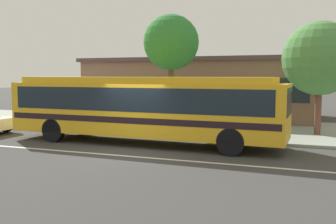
# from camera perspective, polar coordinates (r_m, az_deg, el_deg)

# --- Properties ---
(ground_plane) EXTENTS (120.00, 120.00, 0.00)m
(ground_plane) POSITION_cam_1_polar(r_m,az_deg,el_deg) (14.50, -5.81, -5.83)
(ground_plane) COLOR #3B3B39
(sidewalk_slab) EXTENTS (60.00, 8.00, 0.12)m
(sidewalk_slab) POSITION_cam_1_polar(r_m,az_deg,el_deg) (20.97, 2.66, -2.14)
(sidewalk_slab) COLOR #969F93
(sidewalk_slab) RESTS_ON ground_plane
(lane_stripe_center) EXTENTS (56.00, 0.16, 0.01)m
(lane_stripe_center) POSITION_cam_1_polar(r_m,az_deg,el_deg) (13.80, -7.28, -6.41)
(lane_stripe_center) COLOR silver
(lane_stripe_center) RESTS_ON ground_plane
(transit_bus) EXTENTS (11.67, 2.79, 2.77)m
(transit_bus) POSITION_cam_1_polar(r_m,az_deg,el_deg) (15.88, -3.73, 1.04)
(transit_bus) COLOR gold
(transit_bus) RESTS_ON ground_plane
(pedestrian_waiting_near_sign) EXTENTS (0.48, 0.48, 1.61)m
(pedestrian_waiting_near_sign) POSITION_cam_1_polar(r_m,az_deg,el_deg) (18.53, -2.13, -0.05)
(pedestrian_waiting_near_sign) COLOR #1F3347
(pedestrian_waiting_near_sign) RESTS_ON sidewalk_slab
(pedestrian_walking_along_curb) EXTENTS (0.42, 0.42, 1.68)m
(pedestrian_walking_along_curb) POSITION_cam_1_polar(r_m,az_deg,el_deg) (17.56, 9.38, -0.28)
(pedestrian_walking_along_curb) COLOR #2A3449
(pedestrian_walking_along_curb) RESTS_ON sidewalk_slab
(pedestrian_standing_by_tree) EXTENTS (0.42, 0.42, 1.77)m
(pedestrian_standing_by_tree) POSITION_cam_1_polar(r_m,az_deg,el_deg) (20.79, -10.20, 0.77)
(pedestrian_standing_by_tree) COLOR #6E695A
(pedestrian_standing_by_tree) RESTS_ON sidewalk_slab
(bus_stop_sign) EXTENTS (0.14, 0.44, 2.41)m
(bus_stop_sign) POSITION_cam_1_polar(r_m,az_deg,el_deg) (16.39, 11.43, 1.27)
(bus_stop_sign) COLOR gray
(bus_stop_sign) RESTS_ON sidewalk_slab
(street_tree_near_stop) EXTENTS (2.78, 2.78, 5.76)m
(street_tree_near_stop) POSITION_cam_1_polar(r_m,az_deg,el_deg) (19.53, 0.46, 10.21)
(street_tree_near_stop) COLOR brown
(street_tree_near_stop) RESTS_ON sidewalk_slab
(street_tree_mid_block) EXTENTS (3.36, 3.36, 5.16)m
(street_tree_mid_block) POSITION_cam_1_polar(r_m,az_deg,el_deg) (18.85, 21.61, 7.39)
(street_tree_mid_block) COLOR brown
(street_tree_mid_block) RESTS_ON sidewalk_slab
(station_building) EXTENTS (15.07, 8.02, 3.93)m
(station_building) POSITION_cam_1_polar(r_m,az_deg,el_deg) (26.32, 5.46, 3.57)
(station_building) COLOR #835D4A
(station_building) RESTS_ON ground_plane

